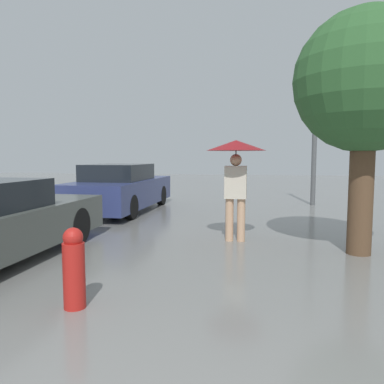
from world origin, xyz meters
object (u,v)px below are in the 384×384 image
object	(u,v)px
street_lamp	(315,129)
fire_hydrant	(74,268)
parked_car_farthest	(121,189)
pedestrian	(236,161)
tree	(366,84)

from	to	relation	value
street_lamp	fire_hydrant	distance (m)	9.37
parked_car_farthest	fire_hydrant	xyz separation A→B (m)	(1.96, -6.38, -0.20)
fire_hydrant	pedestrian	bearing A→B (deg)	67.10
tree	street_lamp	xyz separation A→B (m)	(0.10, 5.88, -0.23)
street_lamp	parked_car_farthest	bearing A→B (deg)	-157.89
fire_hydrant	street_lamp	bearing A→B (deg)	68.53
tree	fire_hydrant	distance (m)	4.72
street_lamp	tree	bearing A→B (deg)	-91.01
tree	street_lamp	distance (m)	5.89
parked_car_farthest	tree	world-z (taller)	tree
pedestrian	street_lamp	bearing A→B (deg)	69.40
pedestrian	tree	distance (m)	2.28
parked_car_farthest	tree	distance (m)	6.69
parked_car_farthest	fire_hydrant	bearing A→B (deg)	-72.91
pedestrian	street_lamp	distance (m)	5.78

